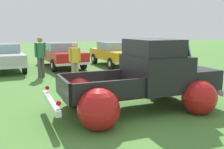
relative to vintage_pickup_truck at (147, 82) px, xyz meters
name	(u,v)px	position (x,y,z in m)	size (l,w,h in m)	color
ground_plane	(134,110)	(-0.39, -0.01, -0.76)	(80.00, 80.00, 0.00)	#477A33
vintage_pickup_truck	(147,82)	(0.00, 0.00, 0.00)	(4.68, 2.89, 1.96)	black
show_car_0	(4,56)	(-3.97, 8.65, 0.03)	(2.25, 4.66, 1.43)	black
show_car_1	(61,54)	(-0.91, 8.91, 0.03)	(2.35, 4.81, 1.43)	black
show_car_2	(114,53)	(2.24, 8.32, 0.02)	(2.05, 4.37, 1.43)	black
spectator_0	(40,54)	(-2.30, 5.92, 0.31)	(0.53, 0.42, 1.85)	#4C4742
spectator_1	(75,59)	(-1.05, 4.39, 0.20)	(0.54, 0.41, 1.67)	gray
spectator_2	(127,55)	(1.60, 5.03, 0.22)	(0.48, 0.47, 1.71)	gray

